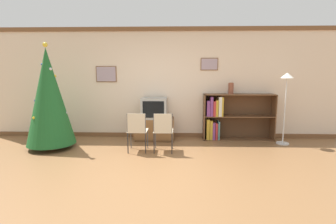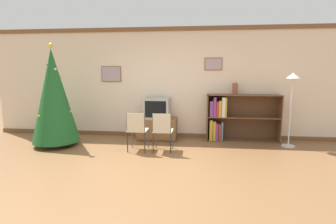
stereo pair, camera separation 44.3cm
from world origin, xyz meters
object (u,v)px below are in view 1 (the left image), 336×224
at_px(christmas_tree, 49,97).
at_px(bookshelf, 226,117).
at_px(folding_chair_left, 137,130).
at_px(television, 154,108).
at_px(folding_chair_right, 163,130).
at_px(vase, 231,88).
at_px(standing_lamp, 286,90).
at_px(tv_console, 154,129).

distance_m(christmas_tree, bookshelf, 4.04).
bearing_deg(folding_chair_left, television, 75.08).
xyz_separation_m(television, folding_chair_right, (0.27, -1.00, -0.30)).
distance_m(vase, standing_lamp, 1.21).
distance_m(folding_chair_left, folding_chair_right, 0.53).
relative_size(tv_console, folding_chair_right, 1.14).
relative_size(christmas_tree, tv_console, 2.40).
bearing_deg(television, christmas_tree, -160.43).
bearing_deg(bookshelf, television, -176.61).
xyz_separation_m(christmas_tree, television, (2.16, 0.77, -0.33)).
height_order(christmas_tree, vase, christmas_tree).
bearing_deg(folding_chair_right, bookshelf, 36.69).
bearing_deg(television, bookshelf, 3.39).
bearing_deg(vase, folding_chair_right, -144.53).
height_order(folding_chair_right, standing_lamp, standing_lamp).
distance_m(tv_console, television, 0.51).
bearing_deg(vase, standing_lamp, -18.65).
relative_size(christmas_tree, standing_lamp, 1.38).
height_order(christmas_tree, bookshelf, christmas_tree).
height_order(folding_chair_left, standing_lamp, standing_lamp).
bearing_deg(tv_console, standing_lamp, -5.24).
xyz_separation_m(folding_chair_right, bookshelf, (1.48, 1.10, 0.09)).
distance_m(tv_console, bookshelf, 1.77).
bearing_deg(folding_chair_left, standing_lamp, 12.64).
xyz_separation_m(folding_chair_right, vase, (1.56, 1.11, 0.77)).
relative_size(christmas_tree, bookshelf, 1.33).
bearing_deg(christmas_tree, vase, 12.51).
distance_m(television, folding_chair_left, 1.08).
height_order(bookshelf, vase, vase).
bearing_deg(bookshelf, folding_chair_right, -143.31).
relative_size(christmas_tree, folding_chair_left, 2.73).
bearing_deg(tv_console, television, -90.00).
height_order(tv_console, vase, vase).
distance_m(christmas_tree, tv_console, 2.45).
relative_size(television, folding_chair_right, 0.73).
xyz_separation_m(folding_chair_left, folding_chair_right, (0.53, 0.00, 0.00)).
height_order(television, bookshelf, bookshelf).
height_order(television, folding_chair_left, television).
relative_size(tv_console, folding_chair_left, 1.14).
bearing_deg(vase, television, -176.36).
xyz_separation_m(tv_console, bookshelf, (1.74, 0.10, 0.29)).
bearing_deg(vase, folding_chair_left, -152.00).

